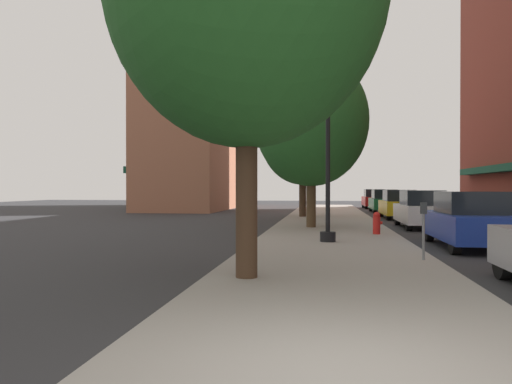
{
  "coord_description": "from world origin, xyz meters",
  "views": [
    {
      "loc": [
        -0.18,
        -4.26,
        1.76
      ],
      "look_at": [
        -4.11,
        23.21,
        1.53
      ],
      "focal_mm": 33.96,
      "sensor_mm": 36.0,
      "label": 1
    }
  ],
  "objects_px": {
    "tree_near": "(311,121)",
    "car_blue": "(469,220)",
    "car_yellow": "(399,205)",
    "lamppost": "(328,141)",
    "tree_mid": "(303,136)",
    "fire_hydrant": "(377,223)",
    "car_red": "(374,199)",
    "car_white": "(421,210)",
    "car_green": "(384,201)",
    "parking_meter_near": "(424,224)"
  },
  "relations": [
    {
      "from": "car_blue",
      "to": "car_white",
      "type": "bearing_deg",
      "value": 89.1
    },
    {
      "from": "fire_hydrant",
      "to": "parking_meter_near",
      "type": "relative_size",
      "value": 0.6
    },
    {
      "from": "tree_mid",
      "to": "car_blue",
      "type": "distance_m",
      "value": 14.63
    },
    {
      "from": "lamppost",
      "to": "car_white",
      "type": "xyz_separation_m",
      "value": [
        4.09,
        7.04,
        -2.39
      ]
    },
    {
      "from": "car_white",
      "to": "car_red",
      "type": "distance_m",
      "value": 20.71
    },
    {
      "from": "parking_meter_near",
      "to": "car_red",
      "type": "bearing_deg",
      "value": 86.43
    },
    {
      "from": "fire_hydrant",
      "to": "lamppost",
      "type": "bearing_deg",
      "value": -123.02
    },
    {
      "from": "car_white",
      "to": "car_green",
      "type": "xyz_separation_m",
      "value": [
        0.0,
        13.61,
        0.0
      ]
    },
    {
      "from": "parking_meter_near",
      "to": "tree_near",
      "type": "distance_m",
      "value": 10.08
    },
    {
      "from": "lamppost",
      "to": "car_blue",
      "type": "height_order",
      "value": "lamppost"
    },
    {
      "from": "fire_hydrant",
      "to": "tree_near",
      "type": "height_order",
      "value": "tree_near"
    },
    {
      "from": "tree_near",
      "to": "car_white",
      "type": "height_order",
      "value": "tree_near"
    },
    {
      "from": "car_white",
      "to": "car_blue",
      "type": "bearing_deg",
      "value": -88.91
    },
    {
      "from": "car_blue",
      "to": "car_red",
      "type": "bearing_deg",
      "value": 89.1
    },
    {
      "from": "lamppost",
      "to": "car_yellow",
      "type": "bearing_deg",
      "value": 73.3
    },
    {
      "from": "car_red",
      "to": "car_green",
      "type": "bearing_deg",
      "value": -92.16
    },
    {
      "from": "fire_hydrant",
      "to": "parking_meter_near",
      "type": "distance_m",
      "value": 6.21
    },
    {
      "from": "car_yellow",
      "to": "car_blue",
      "type": "bearing_deg",
      "value": -88.61
    },
    {
      "from": "lamppost",
      "to": "car_red",
      "type": "bearing_deg",
      "value": 81.61
    },
    {
      "from": "car_green",
      "to": "car_yellow",
      "type": "bearing_deg",
      "value": -90.46
    },
    {
      "from": "lamppost",
      "to": "tree_near",
      "type": "bearing_deg",
      "value": 96.93
    },
    {
      "from": "tree_mid",
      "to": "car_green",
      "type": "bearing_deg",
      "value": 54.63
    },
    {
      "from": "lamppost",
      "to": "parking_meter_near",
      "type": "bearing_deg",
      "value": -58.61
    },
    {
      "from": "car_yellow",
      "to": "car_red",
      "type": "bearing_deg",
      "value": 91.39
    },
    {
      "from": "lamppost",
      "to": "parking_meter_near",
      "type": "distance_m",
      "value": 4.69
    },
    {
      "from": "tree_near",
      "to": "car_green",
      "type": "height_order",
      "value": "tree_near"
    },
    {
      "from": "car_blue",
      "to": "car_yellow",
      "type": "relative_size",
      "value": 1.0
    },
    {
      "from": "fire_hydrant",
      "to": "car_white",
      "type": "bearing_deg",
      "value": 61.66
    },
    {
      "from": "parking_meter_near",
      "to": "car_yellow",
      "type": "xyz_separation_m",
      "value": [
        1.95,
        17.16,
        -0.14
      ]
    },
    {
      "from": "lamppost",
      "to": "tree_mid",
      "type": "height_order",
      "value": "tree_mid"
    },
    {
      "from": "car_white",
      "to": "lamppost",
      "type": "bearing_deg",
      "value": -119.08
    },
    {
      "from": "car_red",
      "to": "tree_mid",
      "type": "bearing_deg",
      "value": -112.42
    },
    {
      "from": "car_blue",
      "to": "car_yellow",
      "type": "xyz_separation_m",
      "value": [
        0.0,
        13.67,
        0.0
      ]
    },
    {
      "from": "tree_near",
      "to": "car_blue",
      "type": "height_order",
      "value": "tree_near"
    },
    {
      "from": "fire_hydrant",
      "to": "tree_mid",
      "type": "bearing_deg",
      "value": 106.78
    },
    {
      "from": "car_blue",
      "to": "car_red",
      "type": "distance_m",
      "value": 27.78
    },
    {
      "from": "car_white",
      "to": "tree_near",
      "type": "bearing_deg",
      "value": -160.57
    },
    {
      "from": "tree_mid",
      "to": "car_red",
      "type": "height_order",
      "value": "tree_mid"
    },
    {
      "from": "parking_meter_near",
      "to": "lamppost",
      "type": "bearing_deg",
      "value": 121.39
    },
    {
      "from": "car_green",
      "to": "tree_mid",
      "type": "bearing_deg",
      "value": -125.83
    },
    {
      "from": "car_green",
      "to": "car_white",
      "type": "bearing_deg",
      "value": -90.46
    },
    {
      "from": "tree_mid",
      "to": "car_blue",
      "type": "bearing_deg",
      "value": -67.2
    },
    {
      "from": "tree_near",
      "to": "lamppost",
      "type": "bearing_deg",
      "value": -83.07
    },
    {
      "from": "car_green",
      "to": "car_blue",
      "type": "bearing_deg",
      "value": -90.46
    },
    {
      "from": "tree_mid",
      "to": "lamppost",
      "type": "bearing_deg",
      "value": -83.99
    },
    {
      "from": "parking_meter_near",
      "to": "tree_mid",
      "type": "height_order",
      "value": "tree_mid"
    },
    {
      "from": "car_blue",
      "to": "car_green",
      "type": "xyz_separation_m",
      "value": [
        0.0,
        20.68,
        0.0
      ]
    },
    {
      "from": "parking_meter_near",
      "to": "tree_near",
      "type": "relative_size",
      "value": 0.18
    },
    {
      "from": "lamppost",
      "to": "car_red",
      "type": "relative_size",
      "value": 1.37
    },
    {
      "from": "tree_mid",
      "to": "car_red",
      "type": "xyz_separation_m",
      "value": [
        5.46,
        14.79,
        -3.95
      ]
    }
  ]
}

